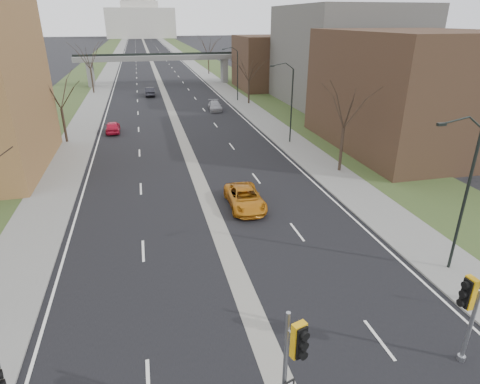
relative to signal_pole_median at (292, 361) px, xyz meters
name	(u,v)px	position (x,y,z in m)	size (l,w,h in m)	color
road_surface	(150,57)	(0.58, 151.48, -3.67)	(20.00, 600.00, 0.01)	black
median_strip	(150,57)	(0.58, 151.48, -3.67)	(1.20, 600.00, 0.02)	gray
sidewalk_right	(182,56)	(12.58, 151.48, -3.61)	(4.00, 600.00, 0.12)	gray
sidewalk_left	(116,57)	(-11.42, 151.48, -3.61)	(4.00, 600.00, 0.12)	gray
grass_verge_right	(198,56)	(18.58, 151.48, -3.62)	(8.00, 600.00, 0.10)	#304921
grass_verge_left	(99,58)	(-17.42, 151.48, -3.62)	(8.00, 600.00, 0.10)	#304921
commercial_block_near	(414,91)	(24.58, 29.48, 2.33)	(16.00, 20.00, 12.00)	#473021
commercial_block_mid	(344,56)	(28.58, 53.48, 3.83)	(18.00, 22.00, 15.00)	#5B5A53
commercial_block_far	(273,62)	(22.58, 71.48, 1.33)	(14.00, 14.00, 10.00)	#473021
pedestrian_bridge	(159,61)	(0.58, 81.48, 1.17)	(34.00, 3.00, 6.45)	slate
capitol	(140,10)	(0.58, 321.48, 14.92)	(48.00, 42.00, 55.75)	beige
streetlight_near	(463,153)	(11.57, 7.48, 3.28)	(2.61, 0.20, 8.70)	black
streetlight_mid	(286,80)	(11.57, 33.48, 3.28)	(2.61, 0.20, 8.70)	black
streetlight_far	(233,59)	(11.57, 59.48, 3.28)	(2.61, 0.20, 8.70)	black
tree_left_b	(58,87)	(-12.42, 39.48, 2.55)	(6.75, 6.75, 8.81)	#382B21
tree_left_c	(88,54)	(-12.42, 73.48, 3.37)	(7.65, 7.65, 9.99)	#382B21
tree_right_a	(346,99)	(13.58, 23.48, 2.96)	(7.20, 7.20, 9.40)	#382B21
tree_right_b	(249,68)	(13.58, 56.48, 2.14)	(6.30, 6.30, 8.22)	#382B21
tree_right_c	(208,45)	(13.58, 96.48, 3.37)	(7.65, 7.65, 9.99)	#382B21
signal_pole_median	(292,361)	(0.00, 0.00, 0.00)	(0.71, 0.88, 5.27)	gray
car_left_near	(113,127)	(-7.49, 42.79, -2.97)	(1.68, 4.17, 1.42)	red
car_left_far	(150,92)	(-2.09, 68.03, -2.90)	(1.64, 4.70, 1.55)	black
car_right_near	(245,198)	(3.17, 18.12, -2.94)	(2.44, 5.30, 1.47)	#C07214
car_right_mid	(215,106)	(7.21, 52.85, -2.99)	(1.91, 4.69, 1.36)	gray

